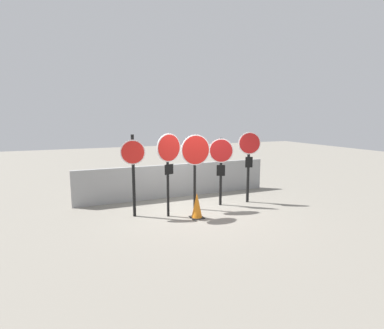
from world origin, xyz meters
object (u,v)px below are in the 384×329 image
stop_sign_3 (221,159)px  traffic_cone_0 (197,205)px  stop_sign_2 (195,157)px  stop_sign_0 (133,163)px  stop_sign_4 (249,155)px  stop_sign_1 (169,157)px

stop_sign_3 → traffic_cone_0: (-1.15, -0.79, -1.10)m
stop_sign_3 → traffic_cone_0: stop_sign_3 is taller
stop_sign_2 → stop_sign_3: 0.91m
stop_sign_0 → stop_sign_2: bearing=8.6°
stop_sign_0 → stop_sign_2: 1.80m
stop_sign_3 → stop_sign_4: (0.97, -0.05, 0.08)m
stop_sign_3 → traffic_cone_0: size_ratio=2.97×
stop_sign_0 → stop_sign_3: bearing=11.4°
stop_sign_3 → stop_sign_4: bearing=24.5°
stop_sign_2 → stop_sign_0: bearing=179.7°
stop_sign_1 → traffic_cone_0: 1.51m
traffic_cone_0 → stop_sign_2: bearing=69.8°
stop_sign_4 → traffic_cone_0: bearing=-140.5°
stop_sign_3 → stop_sign_4: 0.97m
stop_sign_0 → traffic_cone_0: bearing=-15.5°
stop_sign_2 → stop_sign_4: 1.86m
stop_sign_0 → stop_sign_2: size_ratio=1.02×
stop_sign_1 → traffic_cone_0: bearing=-48.4°
stop_sign_2 → stop_sign_1: bearing=-159.7°
stop_sign_2 → stop_sign_4: (1.86, 0.06, -0.05)m
stop_sign_4 → stop_sign_1: bearing=-152.5°
stop_sign_4 → stop_sign_2: bearing=-158.3°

